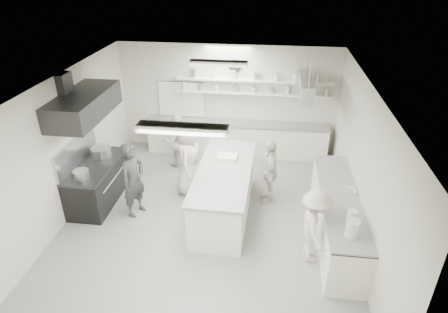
# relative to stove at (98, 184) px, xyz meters

# --- Properties ---
(floor) EXTENTS (6.00, 7.00, 0.02)m
(floor) POSITION_rel_stove_xyz_m (2.60, -0.40, -0.46)
(floor) COLOR #9B9B9B
(floor) RESTS_ON ground
(ceiling) EXTENTS (6.00, 7.00, 0.02)m
(ceiling) POSITION_rel_stove_xyz_m (2.60, -0.40, 2.56)
(ceiling) COLOR silver
(ceiling) RESTS_ON wall_back
(wall_back) EXTENTS (6.00, 0.04, 3.00)m
(wall_back) POSITION_rel_stove_xyz_m (2.60, 3.10, 1.05)
(wall_back) COLOR beige
(wall_back) RESTS_ON floor
(wall_front) EXTENTS (6.00, 0.04, 3.00)m
(wall_front) POSITION_rel_stove_xyz_m (2.60, -3.90, 1.05)
(wall_front) COLOR beige
(wall_front) RESTS_ON floor
(wall_left) EXTENTS (0.04, 7.00, 3.00)m
(wall_left) POSITION_rel_stove_xyz_m (-0.40, -0.40, 1.05)
(wall_left) COLOR beige
(wall_left) RESTS_ON floor
(wall_right) EXTENTS (0.04, 7.00, 3.00)m
(wall_right) POSITION_rel_stove_xyz_m (5.60, -0.40, 1.05)
(wall_right) COLOR beige
(wall_right) RESTS_ON floor
(stove) EXTENTS (0.80, 1.80, 0.90)m
(stove) POSITION_rel_stove_xyz_m (0.00, 0.00, 0.00)
(stove) COLOR black
(stove) RESTS_ON floor
(exhaust_hood) EXTENTS (0.85, 2.00, 0.50)m
(exhaust_hood) POSITION_rel_stove_xyz_m (0.00, -0.00, 1.90)
(exhaust_hood) COLOR #29292B
(exhaust_hood) RESTS_ON wall_left
(back_counter) EXTENTS (5.00, 0.60, 0.92)m
(back_counter) POSITION_rel_stove_xyz_m (2.90, 2.80, 0.01)
(back_counter) COLOR white
(back_counter) RESTS_ON floor
(shelf_lower) EXTENTS (4.20, 0.26, 0.04)m
(shelf_lower) POSITION_rel_stove_xyz_m (3.30, 2.97, 1.30)
(shelf_lower) COLOR white
(shelf_lower) RESTS_ON wall_back
(shelf_upper) EXTENTS (4.20, 0.26, 0.04)m
(shelf_upper) POSITION_rel_stove_xyz_m (3.30, 2.97, 1.65)
(shelf_upper) COLOR white
(shelf_upper) RESTS_ON wall_back
(pass_through_window) EXTENTS (1.30, 0.04, 1.00)m
(pass_through_window) POSITION_rel_stove_xyz_m (1.30, 3.08, 1.00)
(pass_through_window) COLOR black
(pass_through_window) RESTS_ON wall_back
(wall_clock) EXTENTS (0.32, 0.05, 0.32)m
(wall_clock) POSITION_rel_stove_xyz_m (2.80, 3.06, 2.00)
(wall_clock) COLOR silver
(wall_clock) RESTS_ON wall_back
(right_counter) EXTENTS (0.74, 3.30, 0.94)m
(right_counter) POSITION_rel_stove_xyz_m (5.25, -0.60, 0.02)
(right_counter) COLOR white
(right_counter) RESTS_ON floor
(pot_rack) EXTENTS (0.30, 1.60, 0.40)m
(pot_rack) POSITION_rel_stove_xyz_m (4.60, 2.00, 1.85)
(pot_rack) COLOR #ACAEB3
(pot_rack) RESTS_ON ceiling
(light_fixture_front) EXTENTS (1.30, 0.25, 0.10)m
(light_fixture_front) POSITION_rel_stove_xyz_m (2.60, -2.20, 2.49)
(light_fixture_front) COLOR white
(light_fixture_front) RESTS_ON ceiling
(light_fixture_rear) EXTENTS (1.30, 0.25, 0.10)m
(light_fixture_rear) POSITION_rel_stove_xyz_m (2.60, 1.40, 2.49)
(light_fixture_rear) COLOR white
(light_fixture_rear) RESTS_ON ceiling
(prep_island) EXTENTS (1.10, 2.83, 1.03)m
(prep_island) POSITION_rel_stove_xyz_m (2.92, -0.08, 0.07)
(prep_island) COLOR white
(prep_island) RESTS_ON floor
(stove_pot) EXTENTS (0.46, 0.46, 0.26)m
(stove_pot) POSITION_rel_stove_xyz_m (0.00, 0.42, 0.59)
(stove_pot) COLOR #ACAEB3
(stove_pot) RESTS_ON stove
(cook_stove) EXTENTS (0.61, 0.72, 1.69)m
(cook_stove) POSITION_rel_stove_xyz_m (1.01, -0.35, 0.39)
(cook_stove) COLOR #323133
(cook_stove) RESTS_ON floor
(cook_back) EXTENTS (0.86, 0.79, 1.43)m
(cook_back) POSITION_rel_stove_xyz_m (1.39, 1.91, 0.26)
(cook_back) COLOR beige
(cook_back) RESTS_ON floor
(cook_island_left) EXTENTS (0.60, 0.90, 1.79)m
(cook_island_left) POSITION_rel_stove_xyz_m (1.97, 0.67, 0.45)
(cook_island_left) COLOR beige
(cook_island_left) RESTS_ON floor
(cook_island_right) EXTENTS (0.45, 0.92, 1.53)m
(cook_island_right) POSITION_rel_stove_xyz_m (3.86, 0.51, 0.31)
(cook_island_right) COLOR beige
(cook_island_right) RESTS_ON floor
(cook_right) EXTENTS (0.68, 1.03, 1.48)m
(cook_right) POSITION_rel_stove_xyz_m (4.72, -1.32, 0.29)
(cook_right) COLOR beige
(cook_right) RESTS_ON floor
(bowl_island_a) EXTENTS (0.29, 0.29, 0.06)m
(bowl_island_a) POSITION_rel_stove_xyz_m (2.70, 0.20, 0.61)
(bowl_island_a) COLOR #ACAEB3
(bowl_island_a) RESTS_ON prep_island
(bowl_island_b) EXTENTS (0.23, 0.23, 0.06)m
(bowl_island_b) POSITION_rel_stove_xyz_m (2.61, -0.77, 0.61)
(bowl_island_b) COLOR white
(bowl_island_b) RESTS_ON prep_island
(bowl_right) EXTENTS (0.29, 0.29, 0.06)m
(bowl_right) POSITION_rel_stove_xyz_m (5.44, -0.41, 0.52)
(bowl_right) COLOR white
(bowl_right) RESTS_ON right_counter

